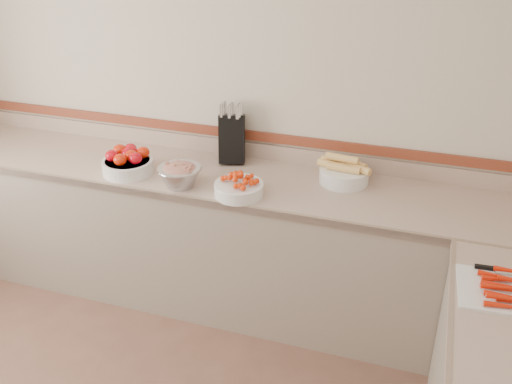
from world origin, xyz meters
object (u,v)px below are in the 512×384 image
(tomato_bowl, at_px, (128,162))
(corn_bowl, at_px, (344,172))
(cutting_board, at_px, (508,290))
(knife_block, at_px, (232,137))
(rhubarb_bowl, at_px, (180,174))
(cherry_tomato_bowl, at_px, (239,187))

(tomato_bowl, bearing_deg, corn_bowl, 12.24)
(corn_bowl, distance_m, cutting_board, 1.19)
(knife_block, height_order, rhubarb_bowl, knife_block)
(cherry_tomato_bowl, relative_size, corn_bowl, 0.86)
(cherry_tomato_bowl, distance_m, corn_bowl, 0.63)
(tomato_bowl, distance_m, rhubarb_bowl, 0.38)
(tomato_bowl, relative_size, cutting_board, 0.73)
(cherry_tomato_bowl, xyz_separation_m, corn_bowl, (0.52, 0.35, 0.01))
(tomato_bowl, bearing_deg, rhubarb_bowl, -11.08)
(cutting_board, bearing_deg, knife_block, 149.61)
(corn_bowl, relative_size, rhubarb_bowl, 1.26)
(rhubarb_bowl, bearing_deg, tomato_bowl, 168.92)
(corn_bowl, bearing_deg, cherry_tomato_bowl, -146.49)
(cutting_board, bearing_deg, cherry_tomato_bowl, 160.31)
(tomato_bowl, height_order, rhubarb_bowl, tomato_bowl)
(knife_block, xyz_separation_m, rhubarb_bowl, (-0.16, -0.43, -0.08))
(cherry_tomato_bowl, relative_size, cutting_board, 0.66)
(rhubarb_bowl, bearing_deg, knife_block, 69.66)
(tomato_bowl, relative_size, rhubarb_bowl, 1.21)
(cutting_board, bearing_deg, tomato_bowl, 165.00)
(tomato_bowl, relative_size, cherry_tomato_bowl, 1.11)
(corn_bowl, bearing_deg, cutting_board, -44.70)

